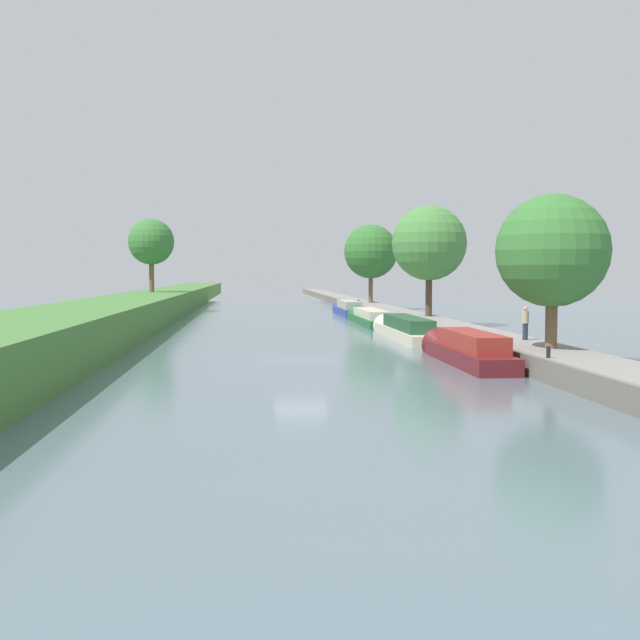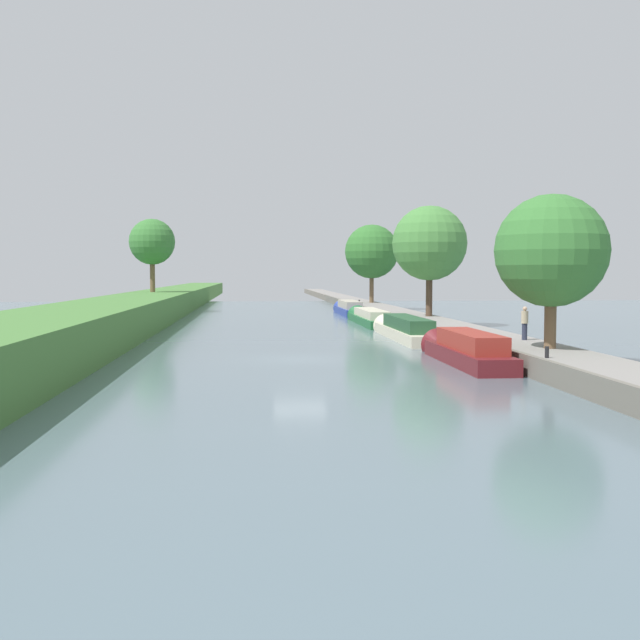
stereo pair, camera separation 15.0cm
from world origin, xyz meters
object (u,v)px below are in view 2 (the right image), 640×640
narrowboat_maroon (464,350)px  mooring_bollard_far (359,302)px  narrowboat_green (369,318)px  mooring_bollard_near (547,352)px  narrowboat_cream (404,329)px  narrowboat_blue (348,309)px  person_walking (525,322)px

narrowboat_maroon → mooring_bollard_far: 48.55m
narrowboat_green → mooring_bollard_near: (1.91, -34.35, 0.56)m
narrowboat_maroon → narrowboat_green: narrowboat_maroon is taller
narrowboat_cream → mooring_bollard_far: (1.87, 34.83, 0.48)m
narrowboat_cream → narrowboat_green: bearing=90.2°
narrowboat_blue → mooring_bollard_far: bearing=71.1°
narrowboat_blue → mooring_bollard_far: narrowboat_blue is taller
narrowboat_blue → mooring_bollard_near: 49.02m
narrowboat_cream → person_walking: bearing=-71.2°
narrowboat_cream → mooring_bollard_near: 19.60m
mooring_bollard_near → person_walking: bearing=76.2°
narrowboat_cream → narrowboat_blue: (0.03, 29.48, -0.01)m
narrowboat_cream → mooring_bollard_far: 34.88m
narrowboat_blue → mooring_bollard_far: size_ratio=28.01×
narrowboat_blue → mooring_bollard_near: (1.83, -48.98, 0.49)m
person_walking → mooring_bollard_near: (-1.99, -8.14, -0.65)m
narrowboat_maroon → mooring_bollard_far: bearing=88.0°
narrowboat_blue → mooring_bollard_near: bearing=-87.9°
narrowboat_blue → person_walking: bearing=-84.6°
person_walking → narrowboat_blue: bearing=95.4°
mooring_bollard_near → mooring_bollard_far: bearing=90.0°
narrowboat_maroon → narrowboat_cream: narrowboat_maroon is taller
narrowboat_green → narrowboat_blue: (0.08, 14.63, 0.08)m
narrowboat_cream → narrowboat_green: 14.85m
mooring_bollard_far → mooring_bollard_near: bearing=-90.0°
mooring_bollard_near → narrowboat_cream: bearing=95.5°
narrowboat_green → person_walking: (3.90, -26.22, 1.21)m
narrowboat_green → narrowboat_maroon: bearing=-89.6°
narrowboat_maroon → mooring_bollard_far: narrowboat_maroon is taller
narrowboat_maroon → narrowboat_green: bearing=90.4°
narrowboat_maroon → mooring_bollard_near: (1.69, -5.81, 0.45)m
narrowboat_green → person_walking: bearing=-81.5°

